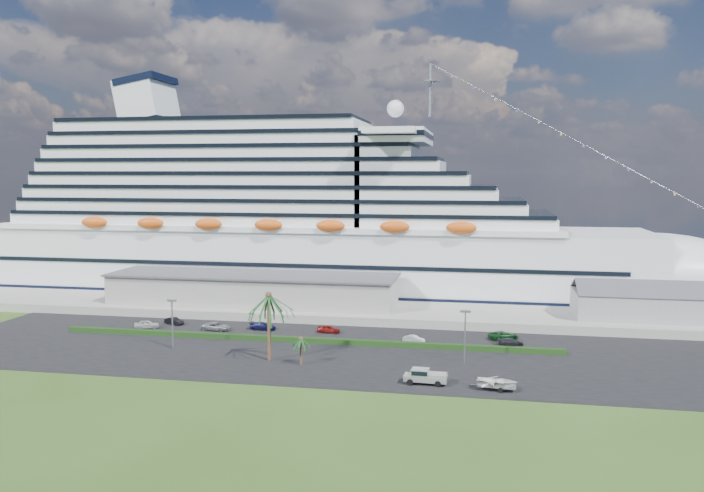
% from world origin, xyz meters
% --- Properties ---
extents(ground, '(420.00, 420.00, 0.00)m').
position_xyz_m(ground, '(0.00, 0.00, 0.00)').
color(ground, '#324C19').
rests_on(ground, ground).
extents(asphalt_lot, '(140.00, 38.00, 0.12)m').
position_xyz_m(asphalt_lot, '(0.00, 11.00, 0.06)').
color(asphalt_lot, black).
rests_on(asphalt_lot, ground).
extents(wharf, '(240.00, 20.00, 1.80)m').
position_xyz_m(wharf, '(0.00, 40.00, 0.90)').
color(wharf, gray).
rests_on(wharf, ground).
extents(water, '(420.00, 160.00, 0.02)m').
position_xyz_m(water, '(0.00, 130.00, 0.01)').
color(water, black).
rests_on(water, ground).
extents(cruise_ship, '(191.00, 38.00, 54.00)m').
position_xyz_m(cruise_ship, '(-21.53, 64.00, 16.69)').
color(cruise_ship, silver).
rests_on(cruise_ship, ground).
extents(terminal_building, '(61.00, 15.00, 6.30)m').
position_xyz_m(terminal_building, '(-25.00, 40.00, 5.01)').
color(terminal_building, gray).
rests_on(terminal_building, wharf).
extents(port_shed, '(24.00, 12.31, 7.37)m').
position_xyz_m(port_shed, '(52.00, 40.00, 4.40)').
color(port_shed, gray).
rests_on(port_shed, wharf).
extents(hedge, '(88.00, 1.10, 0.90)m').
position_xyz_m(hedge, '(-8.00, 16.00, 0.57)').
color(hedge, black).
rests_on(hedge, asphalt_lot).
extents(lamp_post_left, '(1.60, 0.35, 8.27)m').
position_xyz_m(lamp_post_left, '(-28.00, 8.00, 5.34)').
color(lamp_post_left, gray).
rests_on(lamp_post_left, asphalt_lot).
extents(lamp_post_right, '(1.60, 0.35, 8.27)m').
position_xyz_m(lamp_post_right, '(20.00, 8.00, 5.34)').
color(lamp_post_right, gray).
rests_on(lamp_post_right, asphalt_lot).
extents(palm_tall, '(8.82, 8.82, 11.13)m').
position_xyz_m(palm_tall, '(-10.00, 4.00, 9.20)').
color(palm_tall, '#47301E').
rests_on(palm_tall, ground).
extents(palm_short, '(3.53, 3.53, 4.56)m').
position_xyz_m(palm_short, '(-4.50, 2.50, 3.67)').
color(palm_short, '#47301E').
rests_on(palm_short, ground).
extents(parked_car_0, '(4.90, 3.28, 1.55)m').
position_xyz_m(parked_car_0, '(-39.35, 20.84, 0.89)').
color(parked_car_0, silver).
rests_on(parked_car_0, asphalt_lot).
extents(parked_car_1, '(4.33, 2.95, 1.35)m').
position_xyz_m(parked_car_1, '(-35.82, 24.99, 0.80)').
color(parked_car_1, black).
rests_on(parked_car_1, asphalt_lot).
extents(parked_car_2, '(5.41, 2.73, 1.47)m').
position_xyz_m(parked_car_2, '(-25.98, 21.87, 0.85)').
color(parked_car_2, gray).
rests_on(parked_car_2, asphalt_lot).
extents(parked_car_3, '(4.92, 2.13, 1.41)m').
position_xyz_m(parked_car_3, '(-17.54, 23.86, 0.82)').
color(parked_car_3, '#11113B').
rests_on(parked_car_3, asphalt_lot).
extents(parked_car_4, '(4.31, 2.04, 1.42)m').
position_xyz_m(parked_car_4, '(-4.95, 23.76, 0.83)').
color(parked_car_4, maroon).
rests_on(parked_car_4, asphalt_lot).
extents(parked_car_5, '(4.02, 2.47, 1.25)m').
position_xyz_m(parked_car_5, '(11.09, 19.35, 0.75)').
color(parked_car_5, silver).
rests_on(parked_car_5, asphalt_lot).
extents(parked_car_6, '(5.69, 4.16, 1.44)m').
position_xyz_m(parked_car_6, '(26.29, 24.64, 0.84)').
color(parked_car_6, '#0E3B17').
rests_on(parked_car_6, asphalt_lot).
extents(parked_car_7, '(4.51, 2.48, 1.24)m').
position_xyz_m(parked_car_7, '(27.37, 20.51, 0.74)').
color(parked_car_7, black).
rests_on(parked_car_7, asphalt_lot).
extents(pickup_truck, '(6.07, 2.46, 2.11)m').
position_xyz_m(pickup_truck, '(14.83, -3.44, 1.28)').
color(pickup_truck, black).
rests_on(pickup_truck, asphalt_lot).
extents(boat_trailer, '(6.44, 4.49, 1.81)m').
position_xyz_m(boat_trailer, '(24.61, -4.51, 1.32)').
color(boat_trailer, gray).
rests_on(boat_trailer, asphalt_lot).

